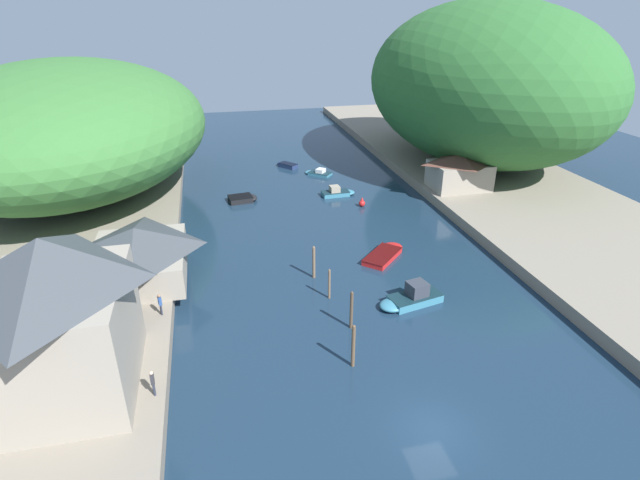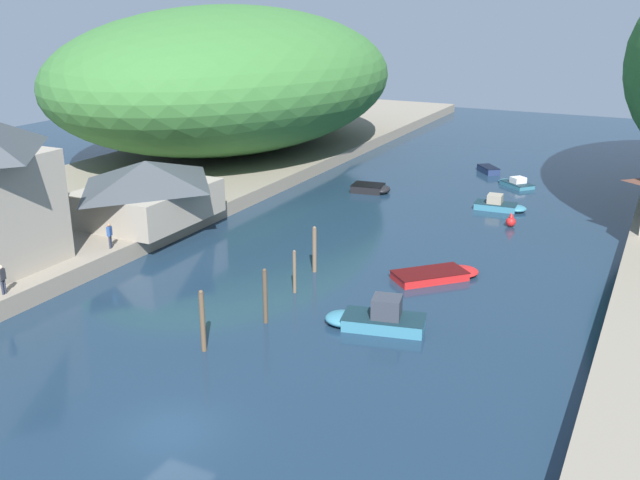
{
  "view_description": "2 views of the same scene",
  "coord_description": "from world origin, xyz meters",
  "px_view_note": "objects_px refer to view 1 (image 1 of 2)",
  "views": [
    {
      "loc": [
        -10.89,
        -18.86,
        21.87
      ],
      "look_at": [
        -2.06,
        19.81,
        2.97
      ],
      "focal_mm": 28.0,
      "sensor_mm": 36.0,
      "label": 1
    },
    {
      "loc": [
        16.49,
        -19.51,
        16.56
      ],
      "look_at": [
        -1.94,
        17.39,
        2.64
      ],
      "focal_mm": 40.0,
      "sensor_mm": 36.0,
      "label": 2
    }
  ],
  "objects_px": {
    "boat_yellow_tender": "(244,198)",
    "person_on_quay": "(153,381)",
    "boat_white_cruiser": "(410,298)",
    "boat_far_right_bank": "(385,254)",
    "waterfront_building": "(57,315)",
    "boat_red_skiff": "(318,173)",
    "person_by_boathouse": "(160,303)",
    "channel_buoy_near": "(362,203)",
    "boathouse_shed": "(138,252)",
    "boat_moored_right": "(338,192)",
    "boat_cabin_cruiser": "(286,165)",
    "right_bank_cottage": "(460,170)"
  },
  "relations": [
    {
      "from": "boat_yellow_tender",
      "to": "person_on_quay",
      "type": "bearing_deg",
      "value": -21.49
    },
    {
      "from": "boat_white_cruiser",
      "to": "person_on_quay",
      "type": "relative_size",
      "value": 3.34
    },
    {
      "from": "boat_far_right_bank",
      "to": "person_on_quay",
      "type": "distance_m",
      "value": 25.56
    },
    {
      "from": "waterfront_building",
      "to": "boat_red_skiff",
      "type": "bearing_deg",
      "value": 59.24
    },
    {
      "from": "boat_red_skiff",
      "to": "person_by_boathouse",
      "type": "bearing_deg",
      "value": -169.49
    },
    {
      "from": "channel_buoy_near",
      "to": "boat_yellow_tender",
      "type": "bearing_deg",
      "value": 160.13
    },
    {
      "from": "boat_far_right_bank",
      "to": "boat_white_cruiser",
      "type": "bearing_deg",
      "value": -52.13
    },
    {
      "from": "boathouse_shed",
      "to": "boat_moored_right",
      "type": "height_order",
      "value": "boathouse_shed"
    },
    {
      "from": "boat_red_skiff",
      "to": "boat_cabin_cruiser",
      "type": "xyz_separation_m",
      "value": [
        -3.78,
        4.48,
        0.04
      ]
    },
    {
      "from": "waterfront_building",
      "to": "person_by_boathouse",
      "type": "distance_m",
      "value": 9.11
    },
    {
      "from": "waterfront_building",
      "to": "boat_far_right_bank",
      "type": "height_order",
      "value": "waterfront_building"
    },
    {
      "from": "waterfront_building",
      "to": "boat_far_right_bank",
      "type": "distance_m",
      "value": 28.95
    },
    {
      "from": "boat_cabin_cruiser",
      "to": "boat_yellow_tender",
      "type": "relative_size",
      "value": 0.93
    },
    {
      "from": "waterfront_building",
      "to": "person_by_boathouse",
      "type": "relative_size",
      "value": 5.79
    },
    {
      "from": "boat_moored_right",
      "to": "person_on_quay",
      "type": "distance_m",
      "value": 38.5
    },
    {
      "from": "boat_red_skiff",
      "to": "boat_moored_right",
      "type": "height_order",
      "value": "boat_moored_right"
    },
    {
      "from": "waterfront_building",
      "to": "boat_yellow_tender",
      "type": "distance_m",
      "value": 34.73
    },
    {
      "from": "boat_far_right_bank",
      "to": "boat_yellow_tender",
      "type": "xyz_separation_m",
      "value": [
        -11.88,
        17.69,
        0.08
      ]
    },
    {
      "from": "right_bank_cottage",
      "to": "channel_buoy_near",
      "type": "bearing_deg",
      "value": -177.67
    },
    {
      "from": "channel_buoy_near",
      "to": "person_by_boathouse",
      "type": "distance_m",
      "value": 29.63
    },
    {
      "from": "right_bank_cottage",
      "to": "boat_yellow_tender",
      "type": "distance_m",
      "value": 26.55
    },
    {
      "from": "right_bank_cottage",
      "to": "boat_red_skiff",
      "type": "height_order",
      "value": "right_bank_cottage"
    },
    {
      "from": "waterfront_building",
      "to": "right_bank_cottage",
      "type": "height_order",
      "value": "waterfront_building"
    },
    {
      "from": "right_bank_cottage",
      "to": "boat_far_right_bank",
      "type": "bearing_deg",
      "value": -136.7
    },
    {
      "from": "boat_red_skiff",
      "to": "person_on_quay",
      "type": "height_order",
      "value": "person_on_quay"
    },
    {
      "from": "boat_moored_right",
      "to": "boat_white_cruiser",
      "type": "relative_size",
      "value": 0.76
    },
    {
      "from": "right_bank_cottage",
      "to": "boat_cabin_cruiser",
      "type": "distance_m",
      "value": 25.48
    },
    {
      "from": "person_on_quay",
      "to": "boat_cabin_cruiser",
      "type": "bearing_deg",
      "value": -24.59
    },
    {
      "from": "boat_cabin_cruiser",
      "to": "boat_far_right_bank",
      "type": "bearing_deg",
      "value": -119.89
    },
    {
      "from": "boat_yellow_tender",
      "to": "boat_white_cruiser",
      "type": "bearing_deg",
      "value": 14.75
    },
    {
      "from": "channel_buoy_near",
      "to": "waterfront_building",
      "type": "bearing_deg",
      "value": -134.26
    },
    {
      "from": "boat_yellow_tender",
      "to": "channel_buoy_near",
      "type": "distance_m",
      "value": 14.37
    },
    {
      "from": "right_bank_cottage",
      "to": "boat_far_right_bank",
      "type": "relative_size",
      "value": 1.34
    },
    {
      "from": "channel_buoy_near",
      "to": "person_by_boathouse",
      "type": "height_order",
      "value": "person_by_boathouse"
    },
    {
      "from": "boat_far_right_bank",
      "to": "person_by_boathouse",
      "type": "xyz_separation_m",
      "value": [
        -20.02,
        -7.34,
        1.89
      ]
    },
    {
      "from": "channel_buoy_near",
      "to": "person_by_boathouse",
      "type": "bearing_deg",
      "value": -137.06
    },
    {
      "from": "person_on_quay",
      "to": "person_by_boathouse",
      "type": "xyz_separation_m",
      "value": [
        -0.08,
        8.54,
        0.0
      ]
    },
    {
      "from": "boathouse_shed",
      "to": "person_by_boathouse",
      "type": "xyz_separation_m",
      "value": [
        1.96,
        -6.28,
        -1.31
      ]
    },
    {
      "from": "right_bank_cottage",
      "to": "boat_far_right_bank",
      "type": "xyz_separation_m",
      "value": [
        -14.13,
        -13.32,
        -3.16
      ]
    },
    {
      "from": "boathouse_shed",
      "to": "person_on_quay",
      "type": "bearing_deg",
      "value": -82.17
    },
    {
      "from": "right_bank_cottage",
      "to": "boat_red_skiff",
      "type": "distance_m",
      "value": 19.75
    },
    {
      "from": "boat_white_cruiser",
      "to": "boat_far_right_bank",
      "type": "bearing_deg",
      "value": -18.94
    },
    {
      "from": "right_bank_cottage",
      "to": "channel_buoy_near",
      "type": "relative_size",
      "value": 6.45
    },
    {
      "from": "boat_red_skiff",
      "to": "channel_buoy_near",
      "type": "height_order",
      "value": "channel_buoy_near"
    },
    {
      "from": "person_by_boathouse",
      "to": "boat_red_skiff",
      "type": "bearing_deg",
      "value": -46.52
    },
    {
      "from": "waterfront_building",
      "to": "right_bank_cottage",
      "type": "relative_size",
      "value": 1.33
    },
    {
      "from": "boat_yellow_tender",
      "to": "person_on_quay",
      "type": "relative_size",
      "value": 2.19
    },
    {
      "from": "boat_far_right_bank",
      "to": "boat_moored_right",
      "type": "bearing_deg",
      "value": 134.63
    },
    {
      "from": "boat_red_skiff",
      "to": "person_on_quay",
      "type": "xyz_separation_m",
      "value": [
        -19.12,
        -41.71,
        1.87
      ]
    },
    {
      "from": "boat_far_right_bank",
      "to": "person_by_boathouse",
      "type": "height_order",
      "value": "person_by_boathouse"
    }
  ]
}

